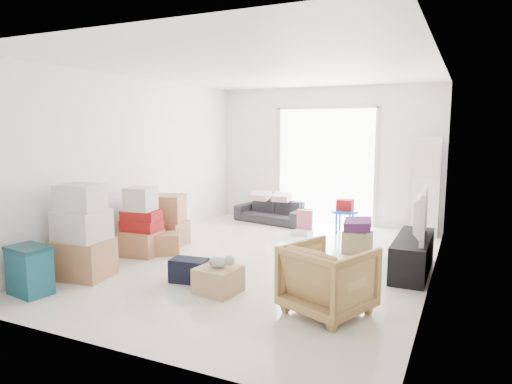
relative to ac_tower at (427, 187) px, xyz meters
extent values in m
cube|color=white|center=(-1.95, -2.65, -0.99)|extent=(4.50, 6.00, 0.24)
cube|color=white|center=(-1.95, -2.65, 1.95)|extent=(4.50, 6.00, 0.24)
cube|color=white|center=(-1.95, 0.47, 0.48)|extent=(4.50, 0.24, 2.70)
cube|color=white|center=(-1.95, -5.77, 0.48)|extent=(4.50, 0.24, 2.70)
cube|color=white|center=(-4.32, -2.65, 0.48)|extent=(0.24, 6.00, 2.70)
cube|color=white|center=(0.42, -2.65, 0.48)|extent=(0.24, 6.00, 2.70)
cube|color=white|center=(-1.95, 0.33, 0.27)|extent=(2.00, 0.01, 2.30)
cube|color=silver|center=(-2.95, 0.32, 0.27)|extent=(0.06, 0.04, 2.30)
cube|color=silver|center=(-0.95, 0.32, 0.27)|extent=(0.06, 0.04, 2.30)
cube|color=silver|center=(-1.95, 0.32, 1.42)|extent=(2.10, 0.04, 0.06)
cube|color=beige|center=(0.00, 0.00, 0.00)|extent=(0.45, 0.30, 1.75)
cube|color=black|center=(0.05, -2.30, -0.64)|extent=(0.43, 1.43, 0.48)
imported|color=black|center=(0.05, -2.30, -0.33)|extent=(0.70, 1.14, 0.14)
imported|color=#2A2A2F|center=(-2.90, -0.15, -0.58)|extent=(1.59, 0.75, 0.60)
cube|color=#DEA2AB|center=(-3.15, -0.19, -0.21)|extent=(0.40, 0.32, 0.13)
cube|color=#DEA2AB|center=(-2.69, -0.16, -0.22)|extent=(0.34, 0.27, 0.11)
imported|color=tan|center=(-0.59, -4.09, -0.47)|extent=(1.00, 0.97, 0.80)
cube|color=#124C5F|center=(-3.85, -5.02, -0.74)|extent=(0.51, 0.40, 0.26)
cube|color=#124C5F|center=(-3.85, -5.02, -0.48)|extent=(0.51, 0.40, 0.26)
cube|color=#0C333D|center=(-3.85, -5.02, -0.33)|extent=(0.53, 0.41, 0.04)
cube|color=#B17850|center=(-3.75, -4.31, -0.63)|extent=(0.73, 0.63, 0.49)
cube|color=silver|center=(-3.75, -4.31, -0.19)|extent=(0.62, 0.51, 0.38)
cube|color=silver|center=(-3.75, -4.31, 0.17)|extent=(0.56, 0.52, 0.33)
cube|color=#B17850|center=(-3.75, -3.15, -0.69)|extent=(0.57, 0.57, 0.37)
cube|color=#A31419|center=(-3.75, -3.15, -0.42)|extent=(0.58, 0.41, 0.17)
cube|color=#A31419|center=(-3.75, -3.15, -0.27)|extent=(0.58, 0.43, 0.15)
cube|color=silver|center=(-3.75, -3.15, -0.02)|extent=(0.43, 0.42, 0.35)
cube|color=#B17850|center=(-3.72, -2.52, -0.68)|extent=(0.57, 0.48, 0.40)
cube|color=#B17850|center=(-3.72, -2.52, -0.26)|extent=(0.59, 0.59, 0.43)
cube|color=#B17850|center=(-3.45, -2.95, -0.72)|extent=(0.52, 0.52, 0.32)
cube|color=black|center=(-2.43, -3.88, -0.73)|extent=(0.49, 0.33, 0.29)
cube|color=#9E965B|center=(-0.82, -1.72, -0.70)|extent=(0.43, 0.43, 0.35)
cube|color=#451E4C|center=(-0.82, -1.72, -0.45)|extent=(0.44, 0.44, 0.14)
cylinder|color=blue|center=(-1.34, -0.44, -0.47)|extent=(0.49, 0.49, 0.04)
cylinder|color=blue|center=(-1.22, -0.32, -0.68)|extent=(0.04, 0.04, 0.38)
cylinder|color=blue|center=(-1.46, -0.32, -0.68)|extent=(0.04, 0.04, 0.38)
cylinder|color=blue|center=(-1.46, -0.56, -0.68)|extent=(0.04, 0.04, 0.38)
cylinder|color=blue|center=(-1.22, -0.56, -0.68)|extent=(0.04, 0.04, 0.38)
cube|color=#A31419|center=(-1.34, -0.44, -0.35)|extent=(0.28, 0.22, 0.20)
cube|color=silver|center=(-1.98, -0.92, -0.83)|extent=(0.35, 0.31, 0.08)
cube|color=#C06083|center=(-1.98, -0.80, -0.62)|extent=(0.30, 0.07, 0.35)
cube|color=tan|center=(-1.91, -4.05, -0.72)|extent=(0.51, 0.51, 0.30)
ellipsoid|color=#B2ADA8|center=(-1.91, -4.05, -0.51)|extent=(0.23, 0.16, 0.13)
cube|color=red|center=(-1.91, -4.05, -0.50)|extent=(0.17, 0.15, 0.03)
sphere|color=#B2ADA8|center=(-1.78, -4.02, -0.48)|extent=(0.12, 0.12, 0.12)
camera|label=1|loc=(0.66, -8.49, 1.04)|focal=32.00mm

